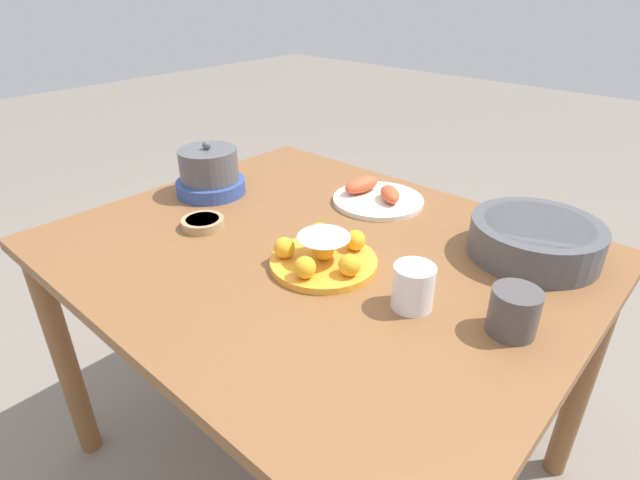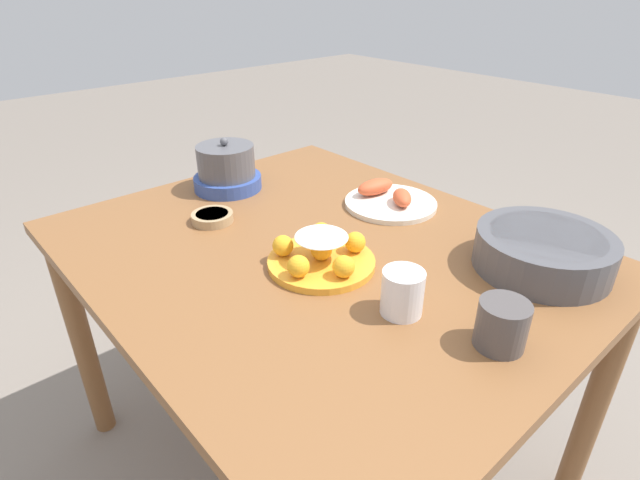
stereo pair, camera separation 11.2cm
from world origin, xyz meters
name	(u,v)px [view 1 (the left image)]	position (x,y,z in m)	size (l,w,h in m)	color
ground_plane	(317,456)	(0.00, 0.00, 0.00)	(12.00, 12.00, 0.00)	slate
dining_table	(317,281)	(0.00, 0.00, 0.64)	(1.20, 0.99, 0.74)	brown
cake_plate	(323,255)	(0.07, -0.05, 0.77)	(0.24, 0.24, 0.08)	gold
serving_bowl	(535,238)	(0.40, 0.30, 0.79)	(0.29, 0.29, 0.08)	#4C4C51
sauce_bowl	(203,223)	(-0.28, -0.12, 0.75)	(0.11, 0.11, 0.02)	tan
seafood_platter	(376,196)	(-0.05, 0.30, 0.76)	(0.25, 0.25, 0.06)	silver
cup_near	(413,287)	(0.30, -0.05, 0.79)	(0.08, 0.08, 0.09)	white
cup_far	(514,311)	(0.47, 0.00, 0.78)	(0.09, 0.09, 0.09)	#4C4747
warming_pot	(210,173)	(-0.45, 0.03, 0.80)	(0.20, 0.20, 0.16)	#334C99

